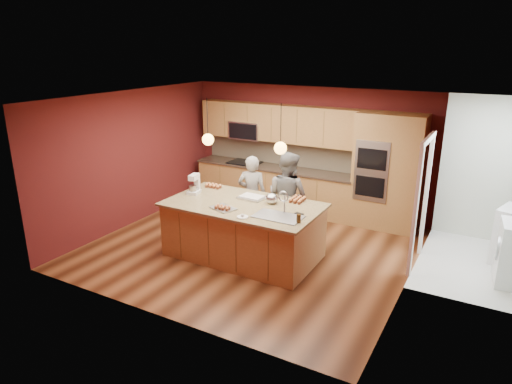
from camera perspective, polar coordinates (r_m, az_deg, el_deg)
The scene contains 24 objects.
floor at distance 8.38m, azimuth -0.67°, elevation -6.99°, with size 5.50×5.50×0.00m, color #41200F.
ceiling at distance 7.64m, azimuth -0.75°, elevation 11.68°, with size 5.50×5.50×0.00m, color white.
wall_back at distance 10.08m, azimuth 6.39°, elevation 5.35°, with size 5.50×5.50×0.00m, color #531818.
wall_front at distance 5.98m, azimuth -12.69°, elevation -3.96°, with size 5.50×5.50×0.00m, color #531818.
wall_left at distance 9.53m, azimuth -15.25°, elevation 4.07°, with size 5.00×5.00×0.00m, color #531818.
wall_right at distance 7.02m, azimuth 19.18°, elevation -1.23°, with size 5.00×5.00×0.00m, color #531818.
cabinet_run at distance 10.22m, azimuth 2.25°, elevation 3.51°, with size 3.74×0.64×2.30m.
oven_column at distance 9.31m, azimuth 16.12°, elevation 2.41°, with size 1.30×0.62×2.30m.
doorway_trim at distance 7.87m, azimuth 19.90°, elevation -1.57°, with size 0.08×1.11×2.20m, color white, non-canonical shape.
pendant_left at distance 7.82m, azimuth -6.02°, elevation 6.56°, with size 0.20×0.20×0.80m.
pendant_right at distance 7.13m, azimuth 3.07°, elevation 5.53°, with size 0.20×0.20×0.80m.
island at distance 7.89m, azimuth -1.50°, elevation -4.72°, with size 2.62×1.47×1.35m.
person_left at distance 8.78m, azimuth -0.50°, elevation -0.36°, with size 0.56×0.37×1.55m, color black.
person_right at distance 8.43m, azimuth 3.94°, elevation -0.62°, with size 0.83×0.65×1.71m, color gray.
stand_mixer at distance 8.29m, azimuth -7.74°, elevation 0.84°, with size 0.23×0.29×0.35m.
sheet_cake at distance 7.98m, azimuth -0.51°, elevation -0.66°, with size 0.47×0.36×0.05m.
cooling_rack at distance 7.51m, azimuth -4.11°, elevation -2.02°, with size 0.41×0.29×0.02m, color #A2A4A9.
mixing_bowl at distance 7.72m, azimuth 1.98°, elevation -0.81°, with size 0.22×0.22×0.19m, color #B9BBBF.
plate at distance 7.13m, azimuth -1.69°, elevation -3.12°, with size 0.18×0.18×0.01m, color white.
tumbler at distance 6.93m, azimuth 5.35°, elevation -3.32°, with size 0.07×0.07×0.13m, color #331F0B.
phone at distance 7.29m, azimuth 5.42°, elevation -2.72°, with size 0.14×0.08×0.01m, color black.
cupcakes_left at distance 8.61m, azimuth -5.37°, elevation 0.78°, with size 0.33×0.17×0.07m, color #D17C44, non-canonical shape.
cupcakes_rack at distance 7.43m, azimuth -4.22°, elevation -1.93°, with size 0.28×0.14×0.06m, color #D17C44, non-canonical shape.
cupcakes_right at distance 7.86m, azimuth 5.21°, elevation -0.93°, with size 0.24×0.32×0.07m, color #D17C44, non-canonical shape.
Camera 1 is at (3.77, -6.59, 3.55)m, focal length 32.00 mm.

